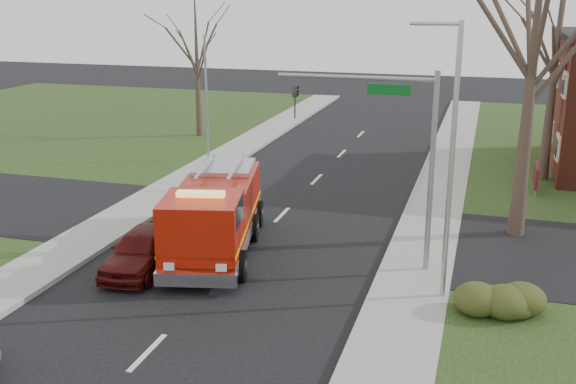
# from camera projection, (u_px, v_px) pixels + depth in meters

# --- Properties ---
(ground) EXTENTS (120.00, 120.00, 0.00)m
(ground) POSITION_uv_depth(u_px,v_px,m) (230.00, 268.00, 23.26)
(ground) COLOR black
(ground) RESTS_ON ground
(sidewalk_right) EXTENTS (2.40, 80.00, 0.15)m
(sidewalk_right) POSITION_uv_depth(u_px,v_px,m) (411.00, 287.00, 21.53)
(sidewalk_right) COLOR gray
(sidewalk_right) RESTS_ON ground
(sidewalk_left) EXTENTS (2.40, 80.00, 0.15)m
(sidewalk_left) POSITION_uv_depth(u_px,v_px,m) (74.00, 247.00, 24.95)
(sidewalk_left) COLOR gray
(sidewalk_left) RESTS_ON ground
(health_center_sign) EXTENTS (0.12, 2.00, 1.40)m
(health_center_sign) POSITION_uv_depth(u_px,v_px,m) (536.00, 176.00, 31.60)
(health_center_sign) COLOR #52131B
(health_center_sign) RESTS_ON ground
(hedge_corner) EXTENTS (2.80, 2.00, 0.90)m
(hedge_corner) POSITION_uv_depth(u_px,v_px,m) (504.00, 297.00, 19.70)
(hedge_corner) COLOR #313A15
(hedge_corner) RESTS_ON lawn_right
(bare_tree_near) EXTENTS (6.00, 6.00, 12.00)m
(bare_tree_near) POSITION_uv_depth(u_px,v_px,m) (535.00, 43.00, 24.06)
(bare_tree_near) COLOR #3F2E25
(bare_tree_near) RESTS_ON ground
(bare_tree_far) EXTENTS (5.25, 5.25, 10.50)m
(bare_tree_far) POSITION_uv_depth(u_px,v_px,m) (556.00, 50.00, 32.18)
(bare_tree_far) COLOR #3F2E25
(bare_tree_far) RESTS_ON ground
(bare_tree_left) EXTENTS (4.50, 4.50, 9.00)m
(bare_tree_left) POSITION_uv_depth(u_px,v_px,m) (197.00, 51.00, 42.81)
(bare_tree_left) COLOR #3F2E25
(bare_tree_left) RESTS_ON ground
(traffic_signal_mast) EXTENTS (5.29, 0.18, 6.80)m
(traffic_signal_mast) POSITION_uv_depth(u_px,v_px,m) (393.00, 134.00, 21.87)
(traffic_signal_mast) COLOR gray
(traffic_signal_mast) RESTS_ON ground
(streetlight_pole) EXTENTS (1.48, 0.16, 8.40)m
(streetlight_pole) POSITION_uv_depth(u_px,v_px,m) (450.00, 157.00, 19.55)
(streetlight_pole) COLOR #B7BABF
(streetlight_pole) RESTS_ON ground
(utility_pole_far) EXTENTS (0.14, 0.14, 7.00)m
(utility_pole_far) POSITION_uv_depth(u_px,v_px,m) (207.00, 100.00, 37.00)
(utility_pole_far) COLOR gray
(utility_pole_far) RESTS_ON ground
(fire_engine) EXTENTS (4.25, 7.89, 3.03)m
(fire_engine) POSITION_uv_depth(u_px,v_px,m) (214.00, 217.00, 24.25)
(fire_engine) COLOR #B01808
(fire_engine) RESTS_ON ground
(parked_car_maroon) EXTENTS (2.11, 4.44, 1.47)m
(parked_car_maroon) POSITION_uv_depth(u_px,v_px,m) (142.00, 249.00, 22.91)
(parked_car_maroon) COLOR #480D0B
(parked_car_maroon) RESTS_ON ground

